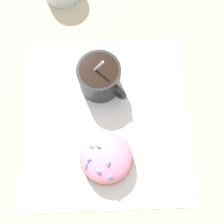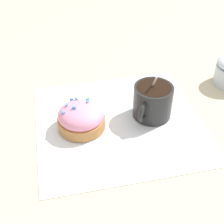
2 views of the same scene
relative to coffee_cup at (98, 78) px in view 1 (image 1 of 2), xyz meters
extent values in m
plane|color=#C6B793|center=(-0.07, 0.00, -0.04)|extent=(3.00, 3.00, 0.00)
cube|color=white|center=(-0.07, 0.00, -0.04)|extent=(0.35, 0.34, 0.00)
cylinder|color=black|center=(0.00, 0.00, 0.00)|extent=(0.08, 0.08, 0.07)
cylinder|color=black|center=(0.00, 0.00, 0.02)|extent=(0.07, 0.07, 0.01)
torus|color=black|center=(-0.03, -0.03, 0.00)|extent=(0.04, 0.03, 0.04)
ellipsoid|color=silver|center=(0.00, -0.02, -0.03)|extent=(0.02, 0.03, 0.01)
cylinder|color=silver|center=(0.00, 0.01, 0.02)|extent=(0.01, 0.05, 0.09)
cylinder|color=#B2753D|center=(-0.14, 0.01, -0.03)|extent=(0.09, 0.09, 0.02)
ellipsoid|color=pink|center=(-0.14, 0.01, -0.01)|extent=(0.09, 0.09, 0.04)
cube|color=#4C99EA|center=(-0.15, 0.04, 0.01)|extent=(0.01, 0.01, 0.00)
cube|color=#4C99EA|center=(-0.17, 0.01, 0.01)|extent=(0.01, 0.01, 0.00)
cube|color=#4C99EA|center=(-0.14, 0.03, 0.01)|extent=(0.00, 0.01, 0.00)
cube|color=#4C99EA|center=(-0.16, 0.02, 0.01)|extent=(0.01, 0.01, 0.00)
cube|color=#4C99EA|center=(-0.15, 0.00, 0.01)|extent=(0.01, 0.01, 0.00)
cube|color=#4C99EA|center=(-0.12, 0.02, 0.01)|extent=(0.01, 0.01, 0.00)
cube|color=#4C99EA|center=(-0.12, 0.03, 0.01)|extent=(0.01, 0.01, 0.00)
camera|label=1|loc=(-0.19, 0.00, 0.43)|focal=42.00mm
camera|label=2|loc=(-0.24, -0.44, 0.36)|focal=50.00mm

